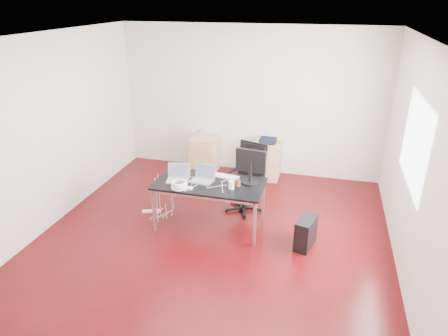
% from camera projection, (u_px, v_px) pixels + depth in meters
% --- Properties ---
extents(room_shell, '(5.00, 5.00, 5.00)m').
position_uv_depth(room_shell, '(216.00, 146.00, 5.33)').
color(room_shell, '#3D0608').
rests_on(room_shell, ground).
extents(desk, '(1.60, 0.80, 0.73)m').
position_uv_depth(desk, '(210.00, 186.00, 5.87)').
color(desk, black).
rests_on(desk, ground).
extents(office_chair, '(0.61, 0.63, 1.08)m').
position_uv_depth(office_chair, '(247.00, 174.00, 6.42)').
color(office_chair, black).
rests_on(office_chair, ground).
extents(filing_cabinet_left, '(0.50, 0.50, 0.70)m').
position_uv_depth(filing_cabinet_left, '(205.00, 154.00, 7.93)').
color(filing_cabinet_left, tan).
rests_on(filing_cabinet_left, ground).
extents(filing_cabinet_right, '(0.50, 0.50, 0.70)m').
position_uv_depth(filing_cabinet_right, '(267.00, 160.00, 7.64)').
color(filing_cabinet_right, tan).
rests_on(filing_cabinet_right, ground).
extents(pc_tower, '(0.30, 0.49, 0.44)m').
position_uv_depth(pc_tower, '(306.00, 232.00, 5.56)').
color(pc_tower, black).
rests_on(pc_tower, ground).
extents(wastebasket, '(0.30, 0.30, 0.28)m').
position_uv_depth(wastebasket, '(244.00, 167.00, 7.84)').
color(wastebasket, black).
rests_on(wastebasket, ground).
extents(power_strip, '(0.30, 0.16, 0.04)m').
position_uv_depth(power_strip, '(152.00, 211.00, 6.51)').
color(power_strip, white).
rests_on(power_strip, ground).
extents(laptop_left, '(0.38, 0.32, 0.23)m').
position_uv_depth(laptop_left, '(178.00, 176.00, 5.91)').
color(laptop_left, silver).
rests_on(laptop_left, desk).
extents(laptop_right, '(0.37, 0.31, 0.23)m').
position_uv_depth(laptop_right, '(203.00, 177.00, 5.89)').
color(laptop_right, silver).
rests_on(laptop_right, desk).
extents(monitor, '(0.45, 0.26, 0.51)m').
position_uv_depth(monitor, '(251.00, 164.00, 5.75)').
color(monitor, black).
rests_on(monitor, desk).
extents(keyboard, '(0.46, 0.20, 0.02)m').
position_uv_depth(keyboard, '(224.00, 176.00, 6.03)').
color(keyboard, white).
rests_on(keyboard, desk).
extents(cup_white, '(0.10, 0.10, 0.12)m').
position_uv_depth(cup_white, '(231.00, 185.00, 5.64)').
color(cup_white, white).
rests_on(cup_white, desk).
extents(cup_brown, '(0.10, 0.10, 0.10)m').
position_uv_depth(cup_brown, '(238.00, 183.00, 5.73)').
color(cup_brown, '#54361D').
rests_on(cup_brown, desk).
extents(cable_coil, '(0.24, 0.24, 0.11)m').
position_uv_depth(cable_coil, '(179.00, 185.00, 5.66)').
color(cable_coil, white).
rests_on(cable_coil, desk).
extents(power_adapter, '(0.07, 0.07, 0.03)m').
position_uv_depth(power_adapter, '(190.00, 188.00, 5.65)').
color(power_adapter, white).
rests_on(power_adapter, desk).
extents(speaker, '(0.11, 0.10, 0.18)m').
position_uv_depth(speaker, '(200.00, 133.00, 7.74)').
color(speaker, '#9E9E9E').
rests_on(speaker, filing_cabinet_left).
extents(navy_garment, '(0.31, 0.26, 0.09)m').
position_uv_depth(navy_garment, '(268.00, 141.00, 7.49)').
color(navy_garment, black).
rests_on(navy_garment, filing_cabinet_right).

